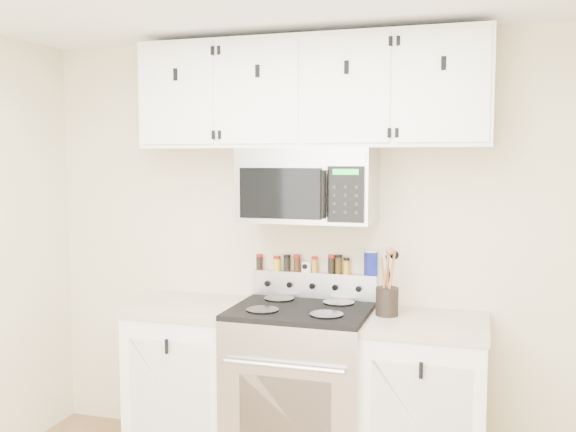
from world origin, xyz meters
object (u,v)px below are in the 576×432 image
Objects in this scene: microwave at (308,185)px; salt_canister at (371,263)px; utensil_crock at (387,299)px; range at (302,387)px.

microwave reaches higher than salt_canister.
salt_canister is (-0.13, 0.22, 0.16)m from utensil_crock.
microwave is 5.15× the size of salt_canister.
utensil_crock is (0.47, 0.07, 0.52)m from range.
utensil_crock is at bearing -7.45° from microwave.
salt_canister is at bearing 39.70° from range.
range is 1.45× the size of microwave.
utensil_crock is 0.30m from salt_canister.
salt_canister is at bearing 24.61° from microwave.
range is 0.82m from salt_canister.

